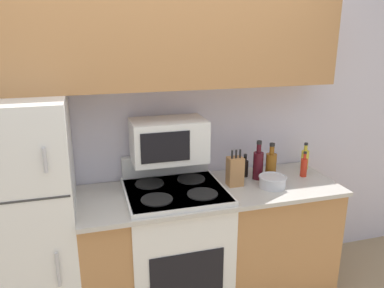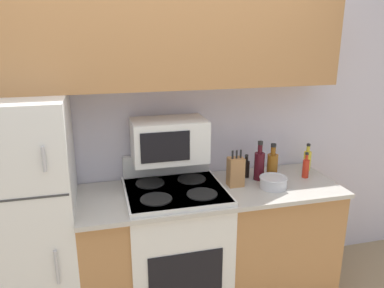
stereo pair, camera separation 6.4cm
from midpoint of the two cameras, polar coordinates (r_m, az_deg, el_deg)
The scene contains 13 objects.
wall_back at distance 2.82m, azimuth -6.32°, elevation 2.42°, with size 8.00×0.05×2.55m.
lower_cabinets at distance 2.91m, azimuth 2.11°, elevation -14.80°, with size 1.86×0.66×0.89m.
refrigerator at distance 2.67m, azimuth -25.00°, elevation -10.92°, with size 0.66×0.65×1.60m.
upper_cabinets at distance 2.55m, azimuth -6.02°, elevation 15.39°, with size 2.52×0.33×0.62m.
stove at distance 2.82m, azimuth -3.16°, elevation -15.19°, with size 0.69×0.65×1.08m.
microwave at distance 2.64m, azimuth -4.31°, elevation 0.58°, with size 0.52×0.32×0.29m.
knife_block at distance 2.72m, azimuth 5.90°, elevation -4.14°, with size 0.11×0.09×0.27m.
bowl at distance 2.75m, azimuth 11.52°, elevation -5.57°, with size 0.20×0.20×0.08m.
bottle_hot_sauce at distance 3.00m, azimuth 16.10°, elevation -3.33°, with size 0.05×0.05×0.20m.
bottle_soy_sauce at distance 2.90m, azimuth 7.44°, elevation -3.61°, with size 0.05×0.05×0.18m.
bottle_cooking_spray at distance 3.16m, azimuth 16.26°, elevation -2.17°, with size 0.06×0.06×0.22m.
bottle_wine_red at distance 2.85m, azimuth 9.40°, elevation -3.04°, with size 0.08×0.08×0.30m.
bottle_whiskey at distance 2.88m, azimuth 11.32°, elevation -3.13°, with size 0.08×0.08×0.28m.
Camera 1 is at (-0.49, -2.03, 1.97)m, focal length 35.00 mm.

